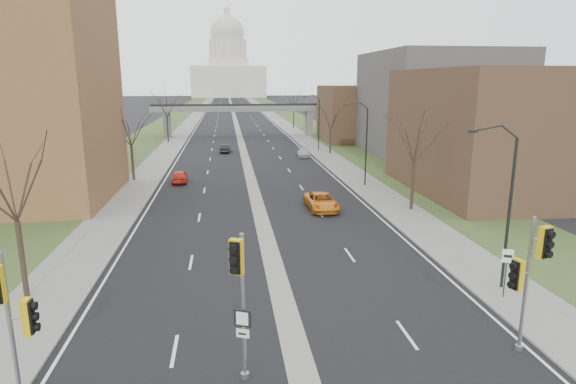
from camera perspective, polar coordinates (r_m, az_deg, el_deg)
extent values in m
plane|color=black|center=(19.81, 1.59, -20.36)|extent=(700.00, 700.00, 0.00)
cube|color=black|center=(166.70, -6.48, 9.25)|extent=(20.00, 600.00, 0.01)
cube|color=gray|center=(166.70, -6.48, 9.25)|extent=(1.20, 600.00, 0.02)
cube|color=gray|center=(167.31, -2.32, 9.35)|extent=(4.00, 600.00, 0.12)
cube|color=gray|center=(166.94, -10.66, 9.13)|extent=(4.00, 600.00, 0.12)
cube|color=#2B451F|center=(167.94, -0.25, 9.37)|extent=(8.00, 600.00, 0.10)
cube|color=#2B451F|center=(167.38, -12.73, 9.04)|extent=(8.00, 600.00, 0.10)
cube|color=brown|center=(51.93, 23.72, 6.56)|extent=(16.00, 20.00, 12.00)
cube|color=#4E4C48|center=(74.94, 17.07, 9.91)|extent=(18.00, 22.00, 15.00)
cube|color=brown|center=(89.96, 8.69, 9.16)|extent=(14.00, 14.00, 10.00)
cube|color=slate|center=(97.35, -14.13, 7.73)|extent=(1.20, 2.50, 5.00)
cube|color=slate|center=(98.10, 2.49, 8.15)|extent=(1.20, 2.50, 5.00)
cube|color=slate|center=(96.51, -5.84, 9.80)|extent=(34.00, 3.00, 1.00)
cube|color=black|center=(96.47, -5.85, 10.21)|extent=(34.00, 0.15, 0.50)
cube|color=silver|center=(336.33, -7.05, 12.83)|extent=(48.00, 42.00, 20.00)
cube|color=silver|center=(336.51, -7.10, 14.87)|extent=(26.00, 26.00, 5.00)
cylinder|color=silver|center=(336.93, -7.15, 16.40)|extent=(22.00, 22.00, 14.00)
sphere|color=silver|center=(337.76, -7.20, 18.26)|extent=(22.00, 22.00, 22.00)
cylinder|color=silver|center=(339.02, -7.26, 20.20)|extent=(3.60, 3.60, 4.50)
cylinder|color=black|center=(27.43, 24.72, -2.49)|extent=(0.16, 0.16, 8.00)
cube|color=black|center=(25.51, 21.23, 6.71)|extent=(0.45, 0.18, 0.14)
cylinder|color=black|center=(50.88, 9.25, 5.24)|extent=(0.16, 0.16, 8.00)
cube|color=black|center=(49.88, 6.86, 10.18)|extent=(0.45, 0.18, 0.14)
cylinder|color=black|center=(76.01, 3.68, 7.93)|extent=(0.16, 0.16, 8.00)
cube|color=black|center=(75.34, 1.98, 11.21)|extent=(0.45, 0.18, 0.14)
cylinder|color=#382B21|center=(27.87, -28.97, -7.02)|extent=(0.28, 0.28, 4.00)
cylinder|color=#382B21|center=(56.02, -17.93, 3.28)|extent=(0.28, 0.28, 3.75)
cylinder|color=#382B21|center=(89.35, -14.06, 7.13)|extent=(0.28, 0.28, 4.25)
cylinder|color=#382B21|center=(42.30, 14.53, 0.66)|extent=(0.28, 0.28, 4.00)
cylinder|color=#382B21|center=(73.57, 5.02, 5.97)|extent=(0.28, 0.28, 3.50)
cylinder|color=#382B21|center=(112.74, 0.68, 8.67)|extent=(0.28, 0.28, 4.25)
cylinder|color=gray|center=(18.77, -29.94, -14.32)|extent=(0.15, 0.15, 5.64)
cube|color=gold|center=(18.36, -28.52, -12.89)|extent=(0.45, 0.47, 1.25)
cylinder|color=gray|center=(18.02, -5.30, -13.57)|extent=(0.15, 0.15, 5.70)
cylinder|color=gray|center=(19.40, -5.12, -20.82)|extent=(0.31, 0.31, 0.22)
cube|color=gold|center=(16.67, -6.12, -7.63)|extent=(0.59, 0.58, 1.26)
cube|color=black|center=(18.17, -5.28, -14.50)|extent=(0.62, 0.29, 0.66)
cube|color=silver|center=(18.45, -5.23, -16.16)|extent=(0.47, 0.23, 0.33)
cylinder|color=gray|center=(21.87, 26.39, -9.89)|extent=(0.16, 0.16, 5.77)
cylinder|color=gray|center=(23.04, 25.66, -16.28)|extent=(0.31, 0.31, 0.22)
cube|color=gold|center=(20.89, 28.08, -5.29)|extent=(0.57, 0.55, 1.28)
cube|color=gold|center=(21.28, 25.54, -8.83)|extent=(0.55, 0.57, 1.28)
cylinder|color=black|center=(27.07, 24.34, -9.11)|extent=(0.06, 0.06, 2.21)
cube|color=silver|center=(26.69, 24.56, -6.90)|extent=(0.53, 0.23, 0.70)
imported|color=red|center=(53.98, -12.73, 1.83)|extent=(1.83, 4.09, 1.37)
imported|color=black|center=(75.42, -7.45, 5.14)|extent=(1.71, 4.01, 1.28)
imported|color=orange|center=(41.64, 3.98, -1.12)|extent=(2.54, 5.24, 1.44)
imported|color=#9D9DA4|center=(70.55, 1.84, 4.68)|extent=(2.10, 4.39, 1.24)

